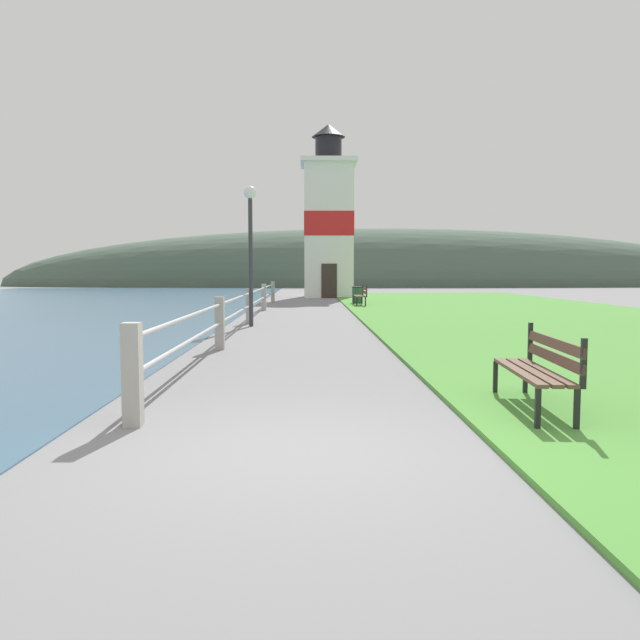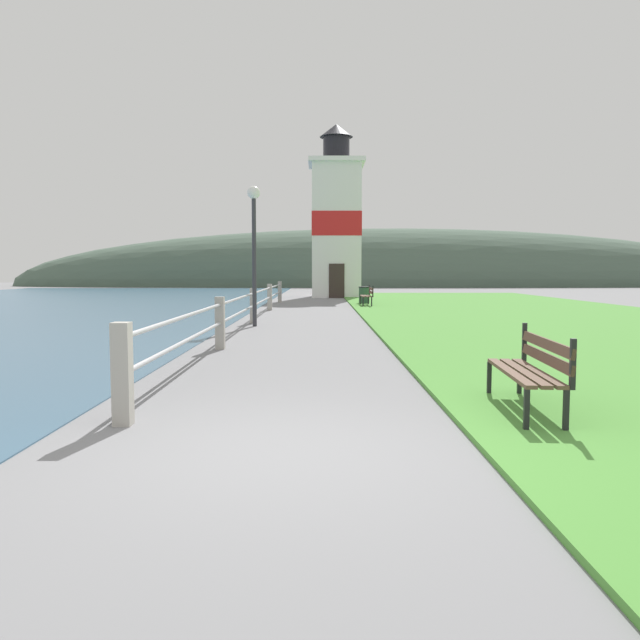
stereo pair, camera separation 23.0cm
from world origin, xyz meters
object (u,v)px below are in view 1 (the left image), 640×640
Objects in this scene: park_bench_near at (540,365)px; lamp_post at (250,230)px; park_bench_midway at (361,294)px; trash_bin at (357,295)px; lighthouse at (328,222)px.

lamp_post is (-4.19, 10.98, 2.20)m from park_bench_near.
lamp_post reaches higher than park_bench_midway.
lamp_post is (-3.96, -11.76, 2.31)m from trash_bin.
park_bench_near is 20.87m from park_bench_midway.
park_bench_near is 2.23× the size of trash_bin.
lighthouse reaches higher than trash_bin.
lighthouse is at bearing -84.03° from park_bench_midway.
lighthouse is at bearing -83.43° from park_bench_near.
trash_bin is (-0.03, 1.87, -0.11)m from park_bench_midway.
lamp_post is at bearing 67.48° from park_bench_midway.
lighthouse reaches higher than park_bench_midway.
park_bench_midway is 10.89m from lamp_post.
park_bench_midway is at bearing -85.39° from park_bench_near.
park_bench_midway is at bearing -89.10° from trash_bin.
park_bench_near is at bearing -87.50° from lighthouse.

